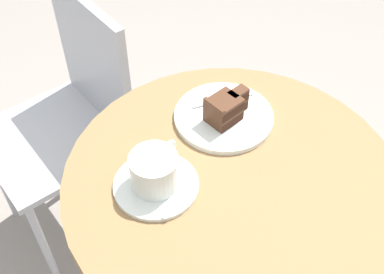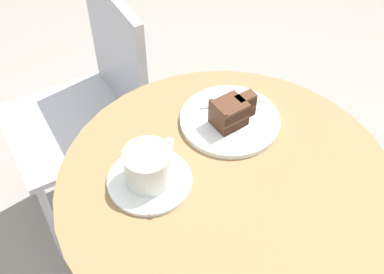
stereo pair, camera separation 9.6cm
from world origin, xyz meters
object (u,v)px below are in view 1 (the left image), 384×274
Objects in this scene: cake_slice at (226,108)px; cafe_chair at (73,111)px; saucer at (156,185)px; teaspoon at (174,202)px; cake_plate at (224,117)px; napkin at (233,116)px; fork at (230,97)px; coffee_cup at (155,170)px.

cake_slice is 0.13× the size of cafe_chair.
cake_slice is (0.22, -0.04, 0.04)m from saucer.
cafe_chair is at bearing -121.14° from teaspoon.
saucer is 0.23m from cake_plate.
cafe_chair reaches higher than cake_plate.
cafe_chair is at bearing 86.72° from napkin.
fork is (0.06, 0.02, -0.03)m from cake_slice.
fork is at bearing -5.24° from coffee_cup.
napkin is 0.17× the size of cafe_chair.
cake_slice is 0.58m from cafe_chair.
napkin is at bearing -106.88° from fork.
fork is 0.55m from cafe_chair.
cafe_chair reaches higher than saucer.
cake_plate is (0.23, -0.04, -0.04)m from coffee_cup.
saucer is 1.17× the size of napkin.
saucer is 0.20× the size of cafe_chair.
cake_plate is 1.55× the size of napkin.
coffee_cup is 0.60m from cafe_chair.
fork reaches higher than cake_plate.
cake_slice is (0.22, -0.04, -0.01)m from coffee_cup.
coffee_cup reaches higher than cake_slice.
cake_plate reaches higher than napkin.
cafe_chair is at bearing 131.95° from fork.
coffee_cup reaches higher than saucer.
napkin is at bearing 179.01° from teaspoon.
coffee_cup is 0.15× the size of cafe_chair.
fork is at bearing -176.09° from teaspoon.
cafe_chair reaches higher than teaspoon.
teaspoon reaches higher than saucer.
cake_plate is at bearing -128.21° from fork.
fork is at bearing 15.75° from cake_slice.
teaspoon is at bearing -115.73° from coffee_cup.
cake_slice is 0.90× the size of fork.
fork is at bearing 32.60° from napkin.
fork reaches higher than napkin.
saucer is at bearing -6.54° from cafe_chair.
coffee_cup is at bearing 168.66° from cake_slice.
coffee_cup is 0.58× the size of cake_plate.
coffee_cup reaches higher than teaspoon.
teaspoon is at bearing -179.71° from napkin.
cake_slice is 0.07m from fork.
cafe_chair is (0.30, 0.52, -0.24)m from teaspoon.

